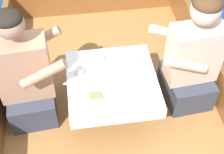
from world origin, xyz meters
TOP-DOWN VIEW (x-y plane):
  - ground_plane at (0.00, 0.00)m, footprint 60.00×60.00m
  - boat_deck at (0.00, 0.00)m, footprint 1.90×2.96m
  - gunwale_starboard at (0.92, 0.00)m, footprint 0.06×2.96m
  - cockpit_table at (0.00, 0.04)m, footprint 0.69×0.70m
  - person_port at (-0.65, 0.11)m, footprint 0.54×0.47m
  - person_starboard at (0.65, 0.10)m, footprint 0.55×0.47m
  - plate_sandwich at (-0.15, -0.14)m, footprint 0.19×0.19m
  - plate_bread at (0.15, -0.01)m, footprint 0.20×0.20m
  - sandwich at (-0.15, -0.14)m, footprint 0.10×0.07m
  - bowl_port_near at (-0.04, 0.04)m, footprint 0.15×0.15m
  - bowl_starboard_near at (0.20, 0.23)m, footprint 0.14×0.14m
  - bowl_center_far at (0.08, 0.15)m, footprint 0.13×0.13m
  - bowl_port_far at (-0.10, 0.26)m, footprint 0.14×0.14m
  - coffee_cup_port at (-0.24, 0.13)m, footprint 0.09×0.06m
  - coffee_cup_starboard at (0.13, -0.18)m, footprint 0.10×0.07m
  - utensil_knife_starboard at (0.02, -0.18)m, footprint 0.12×0.14m
  - utensil_spoon_starboard at (-0.18, 0.08)m, footprint 0.09×0.16m
  - utensil_spoon_center at (-0.32, 0.02)m, footprint 0.16×0.08m
  - utensil_spoon_port at (0.05, 0.33)m, footprint 0.13×0.13m

SIDE VIEW (x-z plane):
  - ground_plane at x=0.00m, z-range 0.00..0.00m
  - boat_deck at x=0.00m, z-range 0.00..0.26m
  - gunwale_starboard at x=0.92m, z-range 0.26..0.60m
  - cockpit_table at x=0.00m, z-range 0.41..0.79m
  - utensil_knife_starboard at x=0.02m, z-range 0.64..0.65m
  - utensil_spoon_starboard at x=-0.18m, z-range 0.64..0.65m
  - utensil_spoon_center at x=-0.32m, z-range 0.64..0.65m
  - utensil_spoon_port at x=0.05m, z-range 0.64..0.65m
  - plate_sandwich at x=-0.15m, z-range 0.64..0.65m
  - plate_bread at x=0.15m, z-range 0.64..0.65m
  - bowl_port_near at x=-0.04m, z-range 0.64..0.69m
  - bowl_starboard_near at x=0.20m, z-range 0.64..0.69m
  - bowl_center_far at x=0.08m, z-range 0.64..0.69m
  - bowl_port_far at x=-0.10m, z-range 0.64..0.69m
  - coffee_cup_starboard at x=0.13m, z-range 0.64..0.70m
  - person_port at x=-0.65m, z-range 0.16..1.19m
  - sandwich at x=-0.15m, z-range 0.65..0.70m
  - coffee_cup_port at x=-0.24m, z-range 0.64..0.71m
  - person_starboard at x=0.65m, z-range 0.17..1.20m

